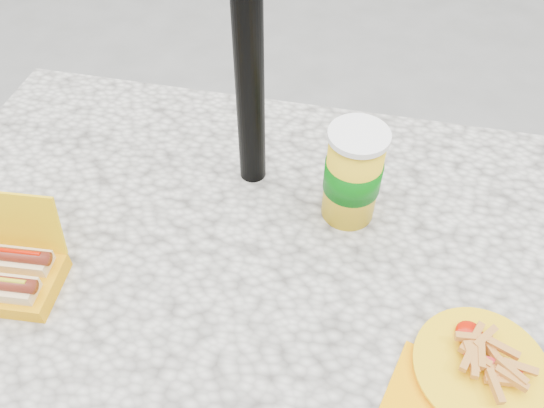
% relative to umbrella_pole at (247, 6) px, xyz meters
% --- Properties ---
extents(ground, '(60.00, 60.00, 0.00)m').
position_rel_umbrella_pole_xyz_m(ground, '(0.00, -0.16, -1.10)').
color(ground, slate).
extents(picnic_table, '(1.20, 0.80, 0.75)m').
position_rel_umbrella_pole_xyz_m(picnic_table, '(0.00, -0.16, -0.46)').
color(picnic_table, beige).
rests_on(picnic_table, ground).
extents(umbrella_pole, '(0.05, 0.05, 2.20)m').
position_rel_umbrella_pole_xyz_m(umbrella_pole, '(0.00, 0.00, 0.00)').
color(umbrella_pole, black).
rests_on(umbrella_pole, ground).
extents(hotdog_box, '(0.19, 0.15, 0.14)m').
position_rel_umbrella_pole_xyz_m(hotdog_box, '(-0.33, -0.33, -0.32)').
color(hotdog_box, yellow).
rests_on(hotdog_box, picnic_table).
extents(fries_plate, '(0.25, 0.27, 0.04)m').
position_rel_umbrella_pole_xyz_m(fries_plate, '(0.41, -0.33, -0.34)').
color(fries_plate, '#FF9F00').
rests_on(fries_plate, picnic_table).
extents(soda_cup, '(0.10, 0.10, 0.19)m').
position_rel_umbrella_pole_xyz_m(soda_cup, '(0.19, -0.06, -0.25)').
color(soda_cup, yellow).
rests_on(soda_cup, picnic_table).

